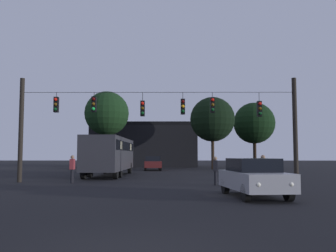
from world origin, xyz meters
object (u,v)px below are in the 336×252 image
object	(u,v)px
car_near_right	(254,177)
pedestrian_crossing_right	(215,169)
car_far_left	(153,163)
tree_behind_building	(254,123)
tree_right_far	(107,114)
tree_left_silhouette	(212,119)
pedestrian_crossing_center	(72,167)
city_bus	(110,152)
pedestrian_crossing_left	(263,169)

from	to	relation	value
car_near_right	pedestrian_crossing_right	world-z (taller)	pedestrian_crossing_right
car_far_left	tree_behind_building	size ratio (longest dim) A/B	0.51
car_near_right	tree_behind_building	bearing A→B (deg)	77.14
tree_behind_building	tree_right_far	bearing A→B (deg)	-163.67
tree_left_silhouette	tree_behind_building	size ratio (longest dim) A/B	0.98
car_near_right	pedestrian_crossing_right	xyz separation A→B (m)	(-0.81, 5.82, 0.08)
car_near_right	tree_left_silhouette	size ratio (longest dim) A/B	0.53
pedestrian_crossing_right	tree_behind_building	size ratio (longest dim) A/B	0.18
tree_left_silhouette	tree_right_far	xyz separation A→B (m)	(-12.48, 0.19, 0.72)
pedestrian_crossing_center	pedestrian_crossing_right	xyz separation A→B (m)	(8.26, -1.37, -0.05)
car_far_left	tree_right_far	bearing A→B (deg)	151.26
city_bus	tree_right_far	world-z (taller)	tree_right_far
tree_left_silhouette	tree_right_far	bearing A→B (deg)	179.13
pedestrian_crossing_left	tree_behind_building	distance (m)	31.72
city_bus	car_far_left	size ratio (longest dim) A/B	2.49
city_bus	tree_right_far	distance (m)	14.94
pedestrian_crossing_center	tree_right_far	bearing A→B (deg)	94.53
tree_right_far	tree_behind_building	bearing A→B (deg)	16.33
city_bus	pedestrian_crossing_left	distance (m)	14.71
pedestrian_crossing_right	tree_right_far	world-z (taller)	tree_right_far
tree_behind_building	pedestrian_crossing_left	bearing A→B (deg)	-102.04
pedestrian_crossing_center	tree_behind_building	size ratio (longest dim) A/B	0.19
car_near_right	pedestrian_crossing_left	size ratio (longest dim) A/B	2.70
tree_left_silhouette	tree_right_far	world-z (taller)	tree_right_far
tree_behind_building	tree_right_far	world-z (taller)	tree_right_far
car_far_left	city_bus	bearing A→B (deg)	-105.02
car_far_left	tree_left_silhouette	bearing A→B (deg)	22.74
pedestrian_crossing_center	pedestrian_crossing_right	distance (m)	8.37
car_near_right	tree_right_far	xyz separation A→B (m)	(-10.79, 29.00, 5.76)
tree_left_silhouette	tree_behind_building	world-z (taller)	tree_behind_building
pedestrian_crossing_center	pedestrian_crossing_right	world-z (taller)	pedestrian_crossing_center
pedestrian_crossing_center	city_bus	bearing A→B (deg)	83.04
city_bus	car_far_left	distance (m)	11.29
pedestrian_crossing_left	car_near_right	bearing A→B (deg)	-109.23
pedestrian_crossing_right	tree_right_far	bearing A→B (deg)	113.30
pedestrian_crossing_left	pedestrian_crossing_right	world-z (taller)	pedestrian_crossing_left
tree_right_far	pedestrian_crossing_center	bearing A→B (deg)	-85.47
tree_left_silhouette	pedestrian_crossing_center	bearing A→B (deg)	-116.45
car_near_right	city_bus	bearing A→B (deg)	118.27
tree_behind_building	tree_right_far	xyz separation A→B (m)	(-18.66, -5.47, 0.68)
tree_right_far	pedestrian_crossing_right	bearing A→B (deg)	-66.70
tree_left_silhouette	city_bus	bearing A→B (deg)	-125.48
car_far_left	pedestrian_crossing_center	world-z (taller)	pedestrian_crossing_center
pedestrian_crossing_right	tree_right_far	xyz separation A→B (m)	(-9.98, 23.18, 5.68)
city_bus	pedestrian_crossing_right	xyz separation A→B (m)	(7.29, -9.25, -0.98)
car_far_left	pedestrian_crossing_left	world-z (taller)	pedestrian_crossing_left
car_near_right	car_far_left	distance (m)	26.44
pedestrian_crossing_left	tree_left_silhouette	xyz separation A→B (m)	(0.36, 24.99, 4.90)
car_near_right	pedestrian_crossing_right	distance (m)	5.87
car_near_right	tree_behind_building	size ratio (longest dim) A/B	0.52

